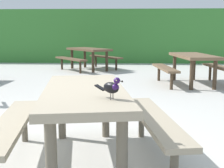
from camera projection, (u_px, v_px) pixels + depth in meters
ground_plane at (52, 151)px, 3.27m from camera, size 60.00×60.00×0.00m
hedge_wall at (109, 36)px, 13.40m from camera, size 28.00×1.98×2.23m
picnic_table_foreground at (85, 107)px, 2.92m from camera, size 1.93×1.95×0.74m
bird_grackle at (112, 87)px, 2.38m from camera, size 0.24×0.20×0.18m
picnic_table_mid_left at (193, 62)px, 7.36m from camera, size 1.87×1.89×0.74m
picnic_table_mid_right at (89, 54)px, 10.28m from camera, size 2.38×2.38×0.74m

